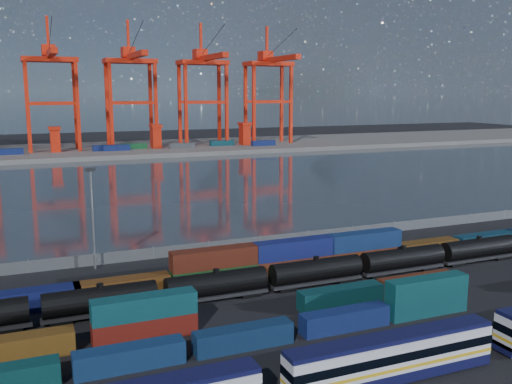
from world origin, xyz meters
name	(u,v)px	position (x,y,z in m)	size (l,w,h in m)	color
ground	(338,296)	(0.00, 0.00, 0.00)	(700.00, 700.00, 0.00)	black
harbor_water	(162,185)	(0.00, 105.00, 0.01)	(700.00, 700.00, 0.00)	#2A333D
far_quay	(110,150)	(0.00, 210.00, 1.00)	(700.00, 70.00, 2.00)	#514F4C
distant_mountains	(51,18)	(63.02, 1600.00, 220.29)	(2470.00, 1100.00, 520.00)	#1E2630
passenger_train	(392,358)	(-7.55, -22.77, 2.45)	(75.00, 2.84, 4.87)	silver
container_row_south	(271,328)	(-14.98, -10.12, 1.81)	(139.96, 2.33, 4.96)	#37393C
container_row_mid	(372,289)	(3.22, -3.40, 1.68)	(116.22, 2.46, 5.24)	#5D3B12
container_row_north	(348,255)	(8.29, 10.95, 2.02)	(142.13, 2.66, 5.66)	#141158
tanker_string	(316,271)	(-0.86, 4.96, 2.26)	(138.65, 3.15, 4.50)	black
waterfront_fence	(260,242)	(0.00, 28.00, 1.00)	(160.12, 0.12, 2.20)	#595B5E
yard_light_mast	(92,213)	(-30.00, 26.00, 9.30)	(1.60, 0.40, 16.60)	slate
gantry_cranes	(92,71)	(-7.50, 203.38, 37.33)	(198.42, 44.97, 60.89)	red
quay_containers	(90,149)	(-11.00, 195.46, 3.30)	(172.58, 10.99, 2.60)	navy
straddle_carriers	(107,137)	(-2.50, 200.00, 7.82)	(140.00, 7.00, 11.10)	red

